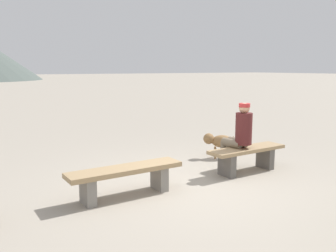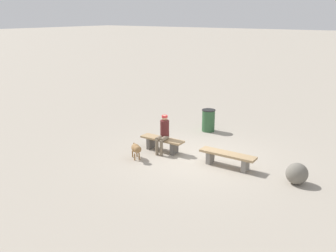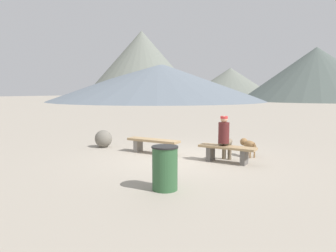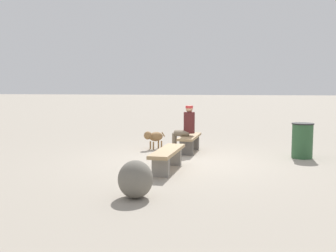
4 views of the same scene
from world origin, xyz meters
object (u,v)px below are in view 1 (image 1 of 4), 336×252
bench_left (126,176)px  bench_right (247,155)px  seated_person (239,133)px  dog (219,141)px

bench_left → bench_right: bearing=-0.9°
bench_right → seated_person: size_ratio=1.23×
bench_left → dog: bearing=21.3°
bench_left → seated_person: size_ratio=1.38×
bench_right → dog: bearing=76.6°
bench_left → dog: size_ratio=2.85×
bench_left → bench_right: (2.43, 0.02, -0.00)m
seated_person → bench_right: bearing=-46.5°
seated_person → bench_left: bearing=174.9°
bench_left → seated_person: bearing=1.4°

